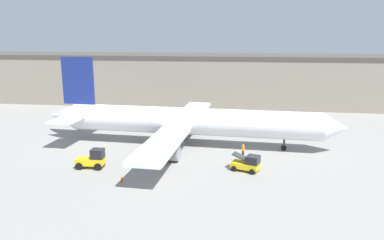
# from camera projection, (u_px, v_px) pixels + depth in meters

# --- Properties ---
(ground_plane) EXTENTS (400.00, 400.00, 0.00)m
(ground_plane) POSITION_uv_depth(u_px,v_px,m) (192.00, 145.00, 51.38)
(ground_plane) COLOR gray
(terminal_building) EXTENTS (92.49, 14.71, 10.58)m
(terminal_building) POSITION_uv_depth(u_px,v_px,m) (175.00, 78.00, 82.67)
(terminal_building) COLOR gray
(terminal_building) RESTS_ON ground_plane
(airplane) EXTENTS (41.18, 33.12, 11.84)m
(airplane) POSITION_uv_depth(u_px,v_px,m) (185.00, 121.00, 50.82)
(airplane) COLOR white
(airplane) RESTS_ON ground_plane
(ground_crew_worker) EXTENTS (0.37, 0.37, 1.69)m
(ground_crew_worker) POSITION_uv_depth(u_px,v_px,m) (243.00, 150.00, 46.15)
(ground_crew_worker) COLOR #1E2338
(ground_crew_worker) RESTS_ON ground_plane
(baggage_tug) EXTENTS (3.18, 1.82, 2.26)m
(baggage_tug) POSITION_uv_depth(u_px,v_px,m) (93.00, 159.00, 42.43)
(baggage_tug) COLOR yellow
(baggage_tug) RESTS_ON ground_plane
(belt_loader_truck) EXTENTS (3.38, 2.67, 1.90)m
(belt_loader_truck) POSITION_uv_depth(u_px,v_px,m) (248.00, 163.00, 41.52)
(belt_loader_truck) COLOR yellow
(belt_loader_truck) RESTS_ON ground_plane
(safety_cone_near) EXTENTS (0.36, 0.36, 0.55)m
(safety_cone_near) POSITION_uv_depth(u_px,v_px,m) (122.00, 179.00, 38.64)
(safety_cone_near) COLOR #EF590F
(safety_cone_near) RESTS_ON ground_plane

